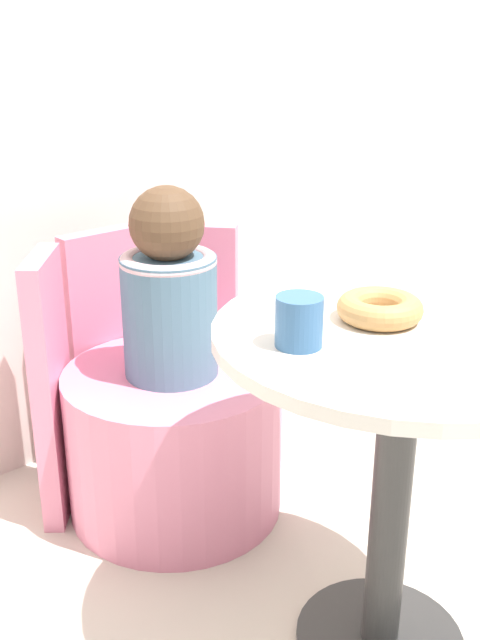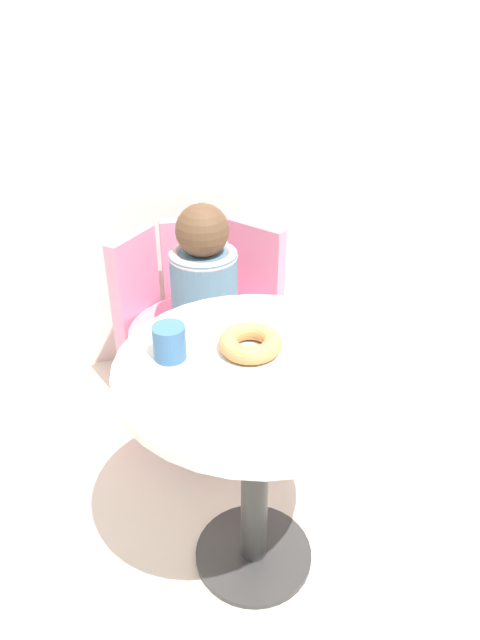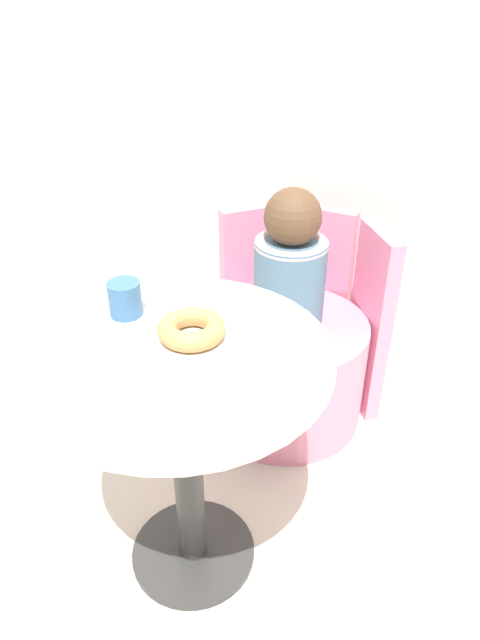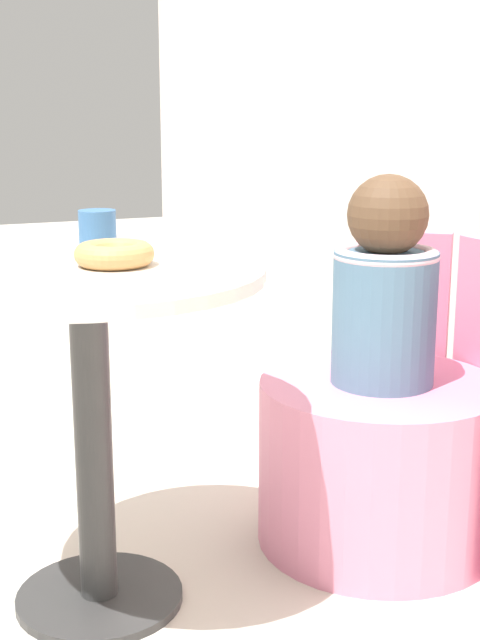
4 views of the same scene
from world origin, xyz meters
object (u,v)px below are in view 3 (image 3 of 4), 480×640
at_px(donut, 191,329).
at_px(cup, 125,299).
at_px(child_figure, 290,266).
at_px(tub_chair, 285,369).
at_px(round_table, 185,408).

relative_size(donut, cup, 1.80).
xyz_separation_m(donut, cup, (-0.19, 0.01, 0.02)).
height_order(donut, cup, cup).
bearing_deg(cup, child_figure, 73.69).
relative_size(child_figure, cup, 5.48).
bearing_deg(tub_chair, round_table, -88.29).
distance_m(round_table, child_figure, 0.66).
bearing_deg(donut, cup, 175.82).
bearing_deg(donut, child_figure, 91.55).
bearing_deg(donut, round_table, -86.36).
height_order(tub_chair, cup, cup).
bearing_deg(child_figure, cup, -106.31).
bearing_deg(tub_chair, child_figure, 98.88).
relative_size(round_table, cup, 8.20).
distance_m(tub_chair, donut, 0.80).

